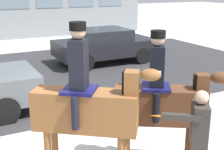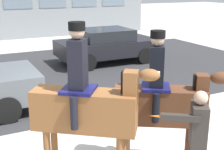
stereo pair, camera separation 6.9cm
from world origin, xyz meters
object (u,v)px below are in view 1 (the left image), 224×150
object	(u,v)px
mounted_horse_lead	(87,106)
street_car_far_lane	(104,45)
mounted_horse_companion	(162,101)
pedestrian_bystander	(198,136)

from	to	relation	value
mounted_horse_lead	street_car_far_lane	xyz separation A→B (m)	(3.80, 7.32, -0.62)
mounted_horse_companion	mounted_horse_lead	bearing A→B (deg)	-151.14
street_car_far_lane	mounted_horse_companion	bearing A→B (deg)	-108.58
pedestrian_bystander	street_car_far_lane	bearing A→B (deg)	-71.76
mounted_horse_companion	pedestrian_bystander	world-z (taller)	mounted_horse_companion
mounted_horse_companion	street_car_far_lane	xyz separation A→B (m)	(2.48, 7.39, -0.49)
mounted_horse_companion	pedestrian_bystander	bearing A→B (deg)	-57.61
mounted_horse_companion	pedestrian_bystander	size ratio (longest dim) A/B	1.44
mounted_horse_lead	pedestrian_bystander	xyz separation A→B (m)	(1.33, -0.94, -0.36)
mounted_horse_lead	pedestrian_bystander	world-z (taller)	mounted_horse_lead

